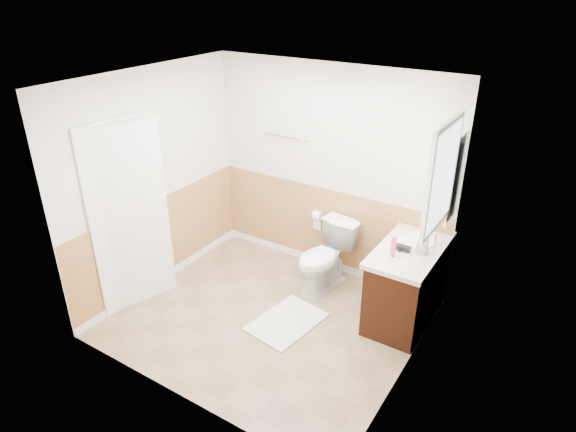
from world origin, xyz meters
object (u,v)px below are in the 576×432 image
Objects in this scene: toilet at (324,258)px; vanity_cabinet at (407,285)px; bath_mat at (287,322)px; lotion_bottle at (393,246)px; soap_dispenser at (423,244)px.

toilet is 0.72× the size of vanity_cabinet.
lotion_bottle is (0.90, 0.50, 0.95)m from bath_mat.
toilet is at bearing 90.00° from bath_mat.
vanity_cabinet is at bearing 69.62° from lotion_bottle.
lotion_bottle is at bearing -110.38° from vanity_cabinet.
toilet is 3.60× the size of lotion_bottle.
toilet is 0.89m from bath_mat.
toilet is 3.71× the size of soap_dispenser.
vanity_cabinet is at bearing 154.69° from soap_dispenser.
vanity_cabinet is (1.00, 0.77, 0.39)m from bath_mat.
lotion_bottle is at bearing 29.14° from bath_mat.
toilet is 1.00m from vanity_cabinet.
vanity_cabinet is 0.63m from lotion_bottle.
toilet is 1.26m from soap_dispenser.
lotion_bottle is (-0.10, -0.27, 0.56)m from vanity_cabinet.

